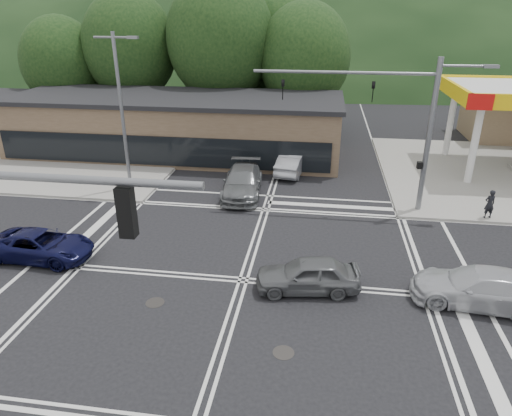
# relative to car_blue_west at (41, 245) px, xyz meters

# --- Properties ---
(ground) EXTENTS (120.00, 120.00, 0.00)m
(ground) POSITION_rel_car_blue_west_xyz_m (9.04, -0.50, -0.63)
(ground) COLOR black
(ground) RESTS_ON ground
(sidewalk_ne) EXTENTS (16.00, 16.00, 0.15)m
(sidewalk_ne) POSITION_rel_car_blue_west_xyz_m (24.04, 14.50, -0.56)
(sidewalk_ne) COLOR gray
(sidewalk_ne) RESTS_ON ground
(sidewalk_nw) EXTENTS (16.00, 16.00, 0.15)m
(sidewalk_nw) POSITION_rel_car_blue_west_xyz_m (-5.96, 14.50, -0.56)
(sidewalk_nw) COLOR gray
(sidewalk_nw) RESTS_ON ground
(commercial_row) EXTENTS (24.00, 8.00, 4.00)m
(commercial_row) POSITION_rel_car_blue_west_xyz_m (1.04, 16.50, 1.37)
(commercial_row) COLOR brown
(commercial_row) RESTS_ON ground
(hill_north) EXTENTS (252.00, 126.00, 140.00)m
(hill_north) POSITION_rel_car_blue_west_xyz_m (9.04, 89.50, -0.63)
(hill_north) COLOR black
(hill_north) RESTS_ON ground
(tree_n_a) EXTENTS (8.00, 8.00, 11.75)m
(tree_n_a) POSITION_rel_car_blue_west_xyz_m (-4.96, 23.50, 6.51)
(tree_n_a) COLOR #382619
(tree_n_a) RESTS_ON ground
(tree_n_b) EXTENTS (9.00, 9.00, 12.98)m
(tree_n_b) POSITION_rel_car_blue_west_xyz_m (3.04, 23.50, 7.16)
(tree_n_b) COLOR #382619
(tree_n_b) RESTS_ON ground
(tree_n_c) EXTENTS (7.60, 7.60, 10.87)m
(tree_n_c) POSITION_rel_car_blue_west_xyz_m (10.04, 23.50, 5.86)
(tree_n_c) COLOR #382619
(tree_n_c) RESTS_ON ground
(tree_n_d) EXTENTS (6.80, 6.80, 9.76)m
(tree_n_d) POSITION_rel_car_blue_west_xyz_m (-10.96, 22.50, 5.21)
(tree_n_d) COLOR #382619
(tree_n_d) RESTS_ON ground
(tree_n_e) EXTENTS (8.40, 8.40, 11.98)m
(tree_n_e) POSITION_rel_car_blue_west_xyz_m (7.04, 27.50, 6.51)
(tree_n_e) COLOR #382619
(tree_n_e) RESTS_ON ground
(streetlight_nw) EXTENTS (2.50, 0.25, 9.00)m
(streetlight_nw) POSITION_rel_car_blue_west_xyz_m (0.60, 8.50, 4.42)
(streetlight_nw) COLOR slate
(streetlight_nw) RESTS_ON ground
(signal_mast_ne) EXTENTS (11.65, 0.30, 8.00)m
(signal_mast_ne) POSITION_rel_car_blue_west_xyz_m (15.99, 7.70, 4.44)
(signal_mast_ne) COLOR slate
(signal_mast_ne) RESTS_ON ground
(car_blue_west) EXTENTS (4.61, 2.24, 1.26)m
(car_blue_west) POSITION_rel_car_blue_west_xyz_m (0.00, 0.00, 0.00)
(car_blue_west) COLOR black
(car_blue_west) RESTS_ON ground
(car_grey_center) EXTENTS (4.18, 2.14, 1.36)m
(car_grey_center) POSITION_rel_car_blue_west_xyz_m (11.63, -0.80, 0.05)
(car_grey_center) COLOR #5A5D5F
(car_grey_center) RESTS_ON ground
(car_silver_east) EXTENTS (5.07, 2.52, 1.41)m
(car_silver_east) POSITION_rel_car_blue_west_xyz_m (17.93, -0.80, 0.08)
(car_silver_east) COLOR #B4B6BB
(car_silver_east) RESTS_ON ground
(car_queue_a) EXTENTS (2.20, 4.48, 1.41)m
(car_queue_a) POSITION_rel_car_blue_west_xyz_m (10.04, 13.00, 0.07)
(car_queue_a) COLOR #9D9FA4
(car_queue_a) RESTS_ON ground
(car_queue_b) EXTENTS (2.55, 5.18, 1.70)m
(car_queue_b) POSITION_rel_car_blue_west_xyz_m (10.04, 15.42, 0.22)
(car_queue_b) COLOR silver
(car_queue_b) RESTS_ON ground
(car_northbound) EXTENTS (2.57, 5.48, 1.55)m
(car_northbound) POSITION_rel_car_blue_west_xyz_m (7.39, 8.75, 0.14)
(car_northbound) COLOR slate
(car_northbound) RESTS_ON ground
(pedestrian) EXTENTS (0.63, 0.49, 1.53)m
(pedestrian) POSITION_rel_car_blue_west_xyz_m (20.57, 7.00, 0.28)
(pedestrian) COLOR black
(pedestrian) RESTS_ON sidewalk_ne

